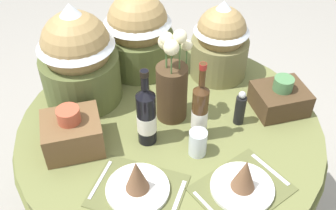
{
  "coord_description": "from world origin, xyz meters",
  "views": [
    {
      "loc": [
        -0.34,
        -1.22,
        1.94
      ],
      "look_at": [
        0.0,
        0.03,
        0.81
      ],
      "focal_mm": 42.05,
      "sensor_mm": 36.0,
      "label": 1
    }
  ],
  "objects_px": {
    "place_setting_left": "(137,183)",
    "pepper_mill": "(240,109)",
    "gift_tub_back_centre": "(138,27)",
    "woven_basket_side_right": "(280,98)",
    "place_setting_right": "(243,182)",
    "wine_bottle_centre": "(200,112)",
    "dining_table": "(170,145)",
    "gift_tub_back_left": "(77,52)",
    "wine_bottle_left": "(146,116)",
    "flower_vase": "(172,85)",
    "tumbler_near_left": "(198,143)",
    "woven_basket_side_left": "(72,133)",
    "gift_tub_back_right": "(221,38)"
  },
  "relations": [
    {
      "from": "gift_tub_back_left",
      "to": "woven_basket_side_left",
      "type": "xyz_separation_m",
      "value": [
        -0.08,
        -0.32,
        -0.17
      ]
    },
    {
      "from": "place_setting_left",
      "to": "pepper_mill",
      "type": "distance_m",
      "value": 0.57
    },
    {
      "from": "pepper_mill",
      "to": "woven_basket_side_left",
      "type": "relative_size",
      "value": 0.75
    },
    {
      "from": "tumbler_near_left",
      "to": "pepper_mill",
      "type": "bearing_deg",
      "value": 28.03
    },
    {
      "from": "place_setting_left",
      "to": "gift_tub_back_left",
      "type": "xyz_separation_m",
      "value": [
        -0.13,
        0.61,
        0.21
      ]
    },
    {
      "from": "place_setting_right",
      "to": "tumbler_near_left",
      "type": "xyz_separation_m",
      "value": [
        -0.1,
        0.22,
        0.01
      ]
    },
    {
      "from": "place_setting_left",
      "to": "wine_bottle_left",
      "type": "distance_m",
      "value": 0.28
    },
    {
      "from": "woven_basket_side_left",
      "to": "woven_basket_side_right",
      "type": "xyz_separation_m",
      "value": [
        0.93,
        -0.0,
        -0.02
      ]
    },
    {
      "from": "flower_vase",
      "to": "pepper_mill",
      "type": "relative_size",
      "value": 2.56
    },
    {
      "from": "dining_table",
      "to": "pepper_mill",
      "type": "distance_m",
      "value": 0.38
    },
    {
      "from": "place_setting_left",
      "to": "woven_basket_side_right",
      "type": "bearing_deg",
      "value": 21.66
    },
    {
      "from": "gift_tub_back_left",
      "to": "woven_basket_side_left",
      "type": "distance_m",
      "value": 0.37
    },
    {
      "from": "woven_basket_side_left",
      "to": "gift_tub_back_right",
      "type": "bearing_deg",
      "value": 23.4
    },
    {
      "from": "place_setting_left",
      "to": "pepper_mill",
      "type": "xyz_separation_m",
      "value": [
        0.51,
        0.25,
        0.03
      ]
    },
    {
      "from": "dining_table",
      "to": "place_setting_right",
      "type": "bearing_deg",
      "value": -68.49
    },
    {
      "from": "flower_vase",
      "to": "gift_tub_back_centre",
      "type": "bearing_deg",
      "value": 97.75
    },
    {
      "from": "dining_table",
      "to": "flower_vase",
      "type": "relative_size",
      "value": 3.07
    },
    {
      "from": "wine_bottle_left",
      "to": "dining_table",
      "type": "bearing_deg",
      "value": 31.2
    },
    {
      "from": "place_setting_right",
      "to": "gift_tub_back_centre",
      "type": "height_order",
      "value": "gift_tub_back_centre"
    },
    {
      "from": "woven_basket_side_left",
      "to": "woven_basket_side_right",
      "type": "height_order",
      "value": "woven_basket_side_left"
    },
    {
      "from": "wine_bottle_centre",
      "to": "dining_table",
      "type": "bearing_deg",
      "value": 131.85
    },
    {
      "from": "wine_bottle_left",
      "to": "gift_tub_back_left",
      "type": "distance_m",
      "value": 0.44
    },
    {
      "from": "dining_table",
      "to": "pepper_mill",
      "type": "height_order",
      "value": "pepper_mill"
    },
    {
      "from": "tumbler_near_left",
      "to": "gift_tub_back_right",
      "type": "xyz_separation_m",
      "value": [
        0.28,
        0.5,
        0.15
      ]
    },
    {
      "from": "dining_table",
      "to": "flower_vase",
      "type": "distance_m",
      "value": 0.32
    },
    {
      "from": "place_setting_right",
      "to": "wine_bottle_centre",
      "type": "bearing_deg",
      "value": 102.46
    },
    {
      "from": "pepper_mill",
      "to": "gift_tub_back_centre",
      "type": "relative_size",
      "value": 0.38
    },
    {
      "from": "place_setting_left",
      "to": "woven_basket_side_left",
      "type": "xyz_separation_m",
      "value": [
        -0.21,
        0.29,
        0.03
      ]
    },
    {
      "from": "wine_bottle_centre",
      "to": "gift_tub_back_centre",
      "type": "distance_m",
      "value": 0.6
    },
    {
      "from": "place_setting_right",
      "to": "wine_bottle_centre",
      "type": "distance_m",
      "value": 0.33
    },
    {
      "from": "wine_bottle_left",
      "to": "pepper_mill",
      "type": "bearing_deg",
      "value": 0.04
    },
    {
      "from": "place_setting_right",
      "to": "gift_tub_back_left",
      "type": "relative_size",
      "value": 0.85
    },
    {
      "from": "tumbler_near_left",
      "to": "place_setting_left",
      "type": "bearing_deg",
      "value": -155.68
    },
    {
      "from": "place_setting_left",
      "to": "flower_vase",
      "type": "relative_size",
      "value": 0.96
    },
    {
      "from": "gift_tub_back_centre",
      "to": "gift_tub_back_right",
      "type": "height_order",
      "value": "gift_tub_back_centre"
    },
    {
      "from": "flower_vase",
      "to": "woven_basket_side_right",
      "type": "relative_size",
      "value": 1.94
    },
    {
      "from": "gift_tub_back_centre",
      "to": "woven_basket_side_right",
      "type": "distance_m",
      "value": 0.76
    },
    {
      "from": "pepper_mill",
      "to": "gift_tub_back_centre",
      "type": "height_order",
      "value": "gift_tub_back_centre"
    },
    {
      "from": "gift_tub_back_centre",
      "to": "dining_table",
      "type": "bearing_deg",
      "value": -85.66
    },
    {
      "from": "tumbler_near_left",
      "to": "flower_vase",
      "type": "bearing_deg",
      "value": 99.31
    },
    {
      "from": "pepper_mill",
      "to": "woven_basket_side_right",
      "type": "xyz_separation_m",
      "value": [
        0.21,
        0.04,
        -0.02
      ]
    },
    {
      "from": "pepper_mill",
      "to": "gift_tub_back_centre",
      "type": "bearing_deg",
      "value": 121.56
    },
    {
      "from": "dining_table",
      "to": "gift_tub_back_left",
      "type": "bearing_deg",
      "value": 139.84
    },
    {
      "from": "dining_table",
      "to": "flower_vase",
      "type": "bearing_deg",
      "value": 66.65
    },
    {
      "from": "place_setting_left",
      "to": "place_setting_right",
      "type": "height_order",
      "value": "same"
    },
    {
      "from": "place_setting_left",
      "to": "gift_tub_back_right",
      "type": "height_order",
      "value": "gift_tub_back_right"
    },
    {
      "from": "wine_bottle_left",
      "to": "woven_basket_side_left",
      "type": "height_order",
      "value": "wine_bottle_left"
    },
    {
      "from": "wine_bottle_left",
      "to": "gift_tub_back_right",
      "type": "xyz_separation_m",
      "value": [
        0.46,
        0.37,
        0.07
      ]
    },
    {
      "from": "gift_tub_back_right",
      "to": "flower_vase",
      "type": "bearing_deg",
      "value": -141.69
    },
    {
      "from": "tumbler_near_left",
      "to": "gift_tub_back_centre",
      "type": "height_order",
      "value": "gift_tub_back_centre"
    }
  ]
}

